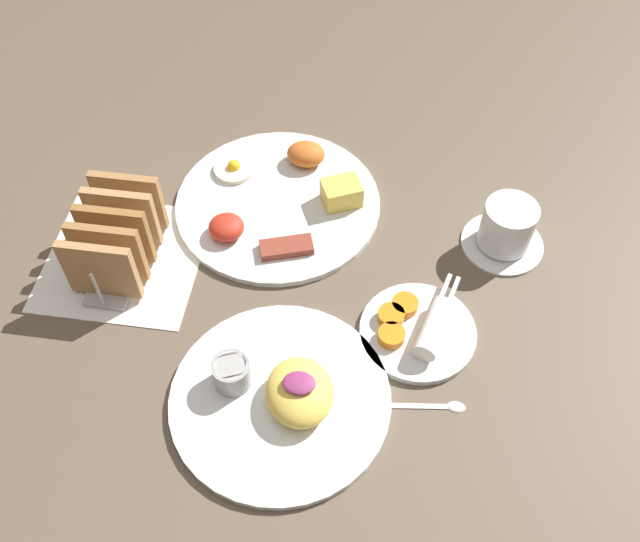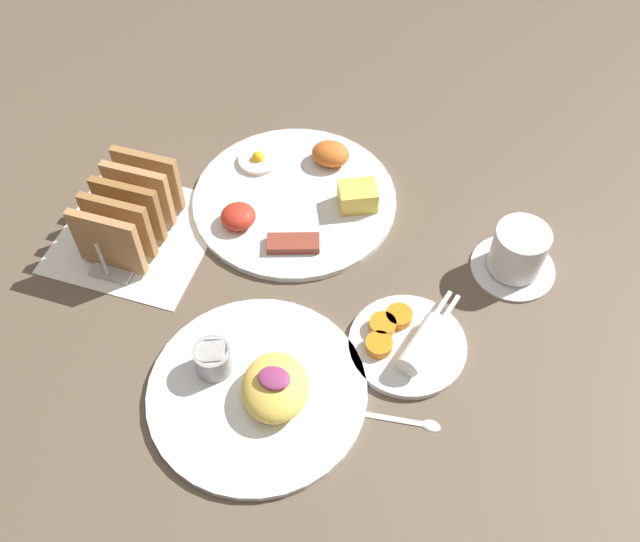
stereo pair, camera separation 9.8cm
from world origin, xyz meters
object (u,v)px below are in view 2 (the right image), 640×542
at_px(plate_breakfast, 297,196).
at_px(plate_foreground, 258,387).
at_px(plate_condiments, 408,342).
at_px(toast_rack, 129,212).
at_px(coffee_cup, 518,253).

bearing_deg(plate_breakfast, plate_foreground, -79.75).
relative_size(plate_condiments, toast_rack, 0.91).
height_order(plate_foreground, coffee_cup, coffee_cup).
height_order(plate_breakfast, coffee_cup, coffee_cup).
bearing_deg(plate_condiments, toast_rack, 171.02).
height_order(plate_condiments, coffee_cup, coffee_cup).
distance_m(toast_rack, coffee_cup, 0.55).
bearing_deg(toast_rack, plate_foreground, -35.62).
distance_m(plate_breakfast, toast_rack, 0.25).
height_order(plate_condiments, toast_rack, toast_rack).
bearing_deg(plate_breakfast, coffee_cup, -5.59).
relative_size(plate_breakfast, coffee_cup, 2.60).
xyz_separation_m(plate_condiments, toast_rack, (-0.43, 0.07, 0.04)).
distance_m(plate_condiments, plate_foreground, 0.20).
relative_size(plate_condiments, plate_foreground, 0.59).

